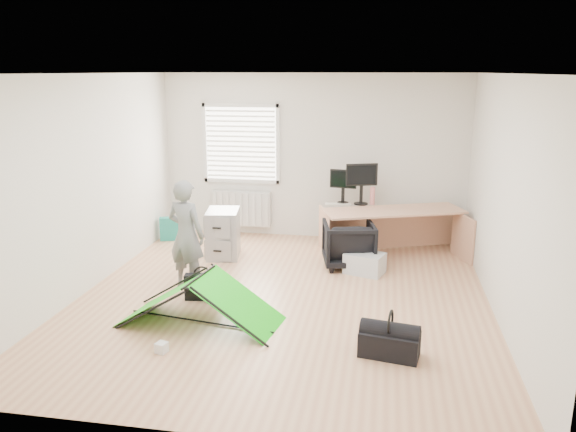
% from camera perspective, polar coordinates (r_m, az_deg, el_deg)
% --- Properties ---
extents(ground, '(5.50, 5.50, 0.00)m').
position_cam_1_polar(ground, '(7.02, -0.57, -8.35)').
color(ground, tan).
rests_on(ground, ground).
extents(back_wall, '(5.00, 0.02, 2.70)m').
position_cam_1_polar(back_wall, '(9.28, 2.51, 5.99)').
color(back_wall, silver).
rests_on(back_wall, ground).
extents(window, '(1.20, 0.06, 1.20)m').
position_cam_1_polar(window, '(9.45, -4.80, 7.33)').
color(window, silver).
rests_on(window, back_wall).
extents(radiator, '(1.00, 0.12, 0.60)m').
position_cam_1_polar(radiator, '(9.61, -4.73, 0.78)').
color(radiator, silver).
rests_on(radiator, back_wall).
extents(desk, '(2.19, 1.36, 0.71)m').
position_cam_1_polar(desk, '(8.63, 10.57, -1.68)').
color(desk, tan).
rests_on(desk, ground).
extents(filing_cabinet, '(0.56, 0.68, 0.72)m').
position_cam_1_polar(filing_cabinet, '(8.50, -6.59, -1.76)').
color(filing_cabinet, '#999B9E').
rests_on(filing_cabinet, ground).
extents(monitor_left, '(0.42, 0.14, 0.40)m').
position_cam_1_polar(monitor_left, '(8.79, 5.61, 2.53)').
color(monitor_left, black).
rests_on(monitor_left, desk).
extents(monitor_right, '(0.50, 0.26, 0.47)m').
position_cam_1_polar(monitor_right, '(8.76, 7.46, 2.69)').
color(monitor_right, black).
rests_on(monitor_right, desk).
extents(keyboard, '(0.41, 0.20, 0.02)m').
position_cam_1_polar(keyboard, '(8.74, 5.12, 1.21)').
color(keyboard, beige).
rests_on(keyboard, desk).
extents(thermos, '(0.08, 0.08, 0.28)m').
position_cam_1_polar(thermos, '(8.79, 8.57, 2.04)').
color(thermos, '#CF7574').
rests_on(thermos, desk).
extents(office_chair, '(0.83, 0.85, 0.66)m').
position_cam_1_polar(office_chair, '(8.07, 6.18, -2.85)').
color(office_chair, black).
rests_on(office_chair, ground).
extents(person, '(0.59, 0.47, 1.42)m').
position_cam_1_polar(person, '(7.23, -10.30, -1.90)').
color(person, slate).
rests_on(person, ground).
extents(kite, '(1.84, 1.03, 0.54)m').
position_cam_1_polar(kite, '(6.35, -8.95, -8.43)').
color(kite, '#18C112').
rests_on(kite, ground).
extents(storage_crate, '(0.60, 0.51, 0.29)m').
position_cam_1_polar(storage_crate, '(7.87, 7.79, -4.77)').
color(storage_crate, silver).
rests_on(storage_crate, ground).
extents(tote_bag, '(0.35, 0.24, 0.39)m').
position_cam_1_polar(tote_bag, '(9.50, -11.91, -1.27)').
color(tote_bag, '#1D8575').
rests_on(tote_bag, ground).
extents(laptop_bag, '(0.44, 0.19, 0.32)m').
position_cam_1_polar(laptop_bag, '(7.01, -8.68, -7.13)').
color(laptop_bag, black).
rests_on(laptop_bag, ground).
extents(white_box, '(0.13, 0.13, 0.11)m').
position_cam_1_polar(white_box, '(5.88, -12.72, -12.91)').
color(white_box, silver).
rests_on(white_box, ground).
extents(duffel_bag, '(0.62, 0.39, 0.25)m').
position_cam_1_polar(duffel_bag, '(5.74, 10.26, -12.67)').
color(duffel_bag, black).
rests_on(duffel_bag, ground).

